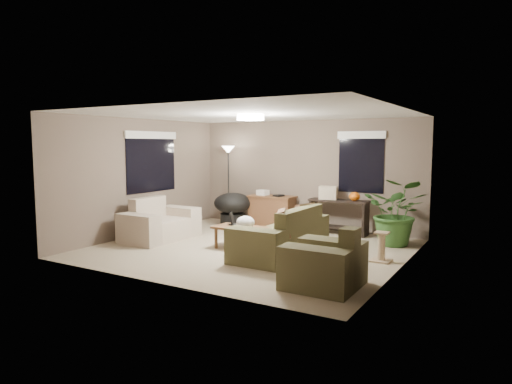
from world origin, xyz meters
The scene contains 20 objects.
room_shell centered at (0.00, 0.00, 1.25)m, with size 5.50×5.50×5.50m.
main_sofa centered at (0.74, -0.11, 0.29)m, with size 0.95×2.20×0.85m.
throw_pillows centered at (1.00, -0.11, 0.65)m, with size 0.40×1.40×0.47m.
loveseat centered at (-2.07, -0.22, 0.30)m, with size 0.90×1.60×0.85m.
armchair centered at (2.07, -1.45, 0.30)m, with size 0.95×1.00×0.85m.
coffee_table centered at (-0.14, -0.12, 0.36)m, with size 1.00×0.55×0.42m.
laptop centered at (-0.31, -0.02, 0.48)m, with size 0.42×0.30×0.24m.
plastic_bag centered at (0.06, -0.27, 0.54)m, with size 0.34×0.31×0.24m, color white.
desk centered at (-0.70, 2.14, 0.38)m, with size 1.10×0.50×0.75m.
desk_papers centered at (-0.86, 2.13, 0.80)m, with size 0.71×0.30×0.12m.
console_table centered at (0.93, 2.18, 0.44)m, with size 1.30×0.40×0.75m.
pumpkin centered at (1.28, 2.18, 0.84)m, with size 0.23×0.23×0.19m, color orange.
cardboard_box centered at (0.68, 2.18, 0.89)m, with size 0.38×0.28×0.28m, color beige.
papasan_chair centered at (-1.61, 1.84, 0.47)m, with size 1.14×1.14×0.80m.
floor_lamp centered at (-1.85, 2.01, 1.60)m, with size 0.32×0.32×1.91m.
ceiling_fixture centered at (0.00, 0.00, 2.44)m, with size 0.50×0.50×0.10m, color white.
houseplant centered at (2.30, 1.66, 0.51)m, with size 1.17×1.30×1.02m, color #2D5923.
cat_scratching_post centered at (2.38, 0.29, 0.21)m, with size 0.32×0.32×0.50m.
window_left centered at (-2.73, 0.30, 1.78)m, with size 0.05×1.56×1.33m.
window_back centered at (1.30, 2.48, 1.79)m, with size 1.06×0.05×1.33m.
Camera 1 is at (4.35, -7.20, 1.95)m, focal length 32.00 mm.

